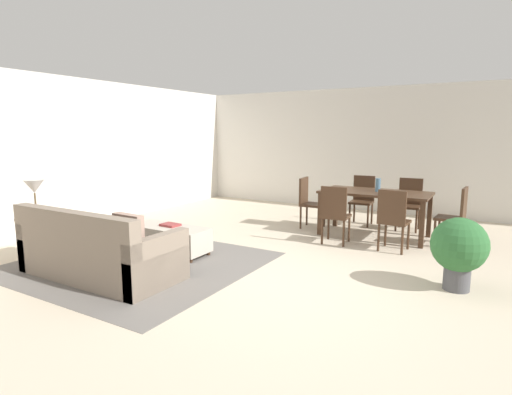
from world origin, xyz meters
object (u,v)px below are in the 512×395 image
at_px(ottoman_table, 170,238).
at_px(side_table, 38,227).
at_px(table_lamp, 34,188).
at_px(couch, 98,253).
at_px(dining_chair_near_left, 335,212).
at_px(book_on_ottoman, 170,225).
at_px(dining_chair_near_right, 393,217).
at_px(dining_chair_far_left, 363,197).
at_px(potted_plant, 459,248).
at_px(dining_chair_head_west, 308,199).
at_px(dining_chair_head_east, 456,213).
at_px(dining_table, 375,197).
at_px(vase_centerpiece, 378,185).
at_px(dining_chair_far_right, 409,201).

height_order(ottoman_table, side_table, side_table).
relative_size(ottoman_table, table_lamp, 2.28).
height_order(couch, side_table, couch).
xyz_separation_m(dining_chair_near_left, book_on_ottoman, (-1.90, -1.64, -0.11)).
relative_size(dining_chair_near_right, book_on_ottoman, 3.54).
relative_size(ottoman_table, book_on_ottoman, 4.60).
distance_m(side_table, dining_chair_far_left, 5.48).
xyz_separation_m(table_lamp, potted_plant, (5.10, 1.67, -0.50)).
bearing_deg(potted_plant, dining_chair_near_left, 148.62).
distance_m(side_table, potted_plant, 5.37).
distance_m(side_table, dining_chair_head_west, 4.40).
distance_m(dining_chair_near_left, dining_chair_head_east, 1.82).
bearing_deg(dining_table, side_table, -135.45).
xyz_separation_m(table_lamp, dining_chair_near_right, (4.15, 2.82, -0.47)).
relative_size(dining_chair_far_left, vase_centerpiece, 4.14).
height_order(dining_chair_head_east, potted_plant, dining_chair_head_east).
relative_size(couch, table_lamp, 3.83).
height_order(dining_table, dining_chair_head_east, dining_chair_head_east).
distance_m(ottoman_table, dining_chair_head_east, 4.32).
height_order(dining_chair_far_left, vase_centerpiece, vase_centerpiece).
xyz_separation_m(couch, dining_chair_head_west, (1.15, 3.71, 0.23)).
distance_m(table_lamp, dining_chair_far_right, 6.04).
bearing_deg(dining_chair_head_east, potted_plant, -84.42).
bearing_deg(dining_chair_far_right, dining_table, -117.20).
bearing_deg(dining_chair_head_east, dining_chair_near_right, -135.31).
distance_m(couch, dining_chair_head_east, 5.13).
bearing_deg(dining_chair_far_left, dining_chair_head_west, -134.59).
bearing_deg(potted_plant, book_on_ottoman, -171.98).
bearing_deg(couch, dining_chair_head_east, 45.35).
relative_size(dining_chair_near_right, dining_chair_head_west, 1.00).
bearing_deg(ottoman_table, dining_chair_far_right, 50.81).
bearing_deg(side_table, book_on_ottoman, 39.69).
bearing_deg(couch, vase_centerpiece, 56.90).
bearing_deg(book_on_ottoman, potted_plant, 8.02).
bearing_deg(table_lamp, book_on_ottoman, 39.69).
height_order(dining_chair_near_right, dining_chair_head_west, same).
relative_size(ottoman_table, dining_chair_far_right, 1.30).
distance_m(dining_chair_far_right, dining_chair_head_east, 1.18).
height_order(table_lamp, dining_chair_far_left, table_lamp).
bearing_deg(couch, dining_chair_far_right, 58.24).
distance_m(ottoman_table, dining_chair_far_right, 4.28).
relative_size(dining_chair_far_right, potted_plant, 1.13).
bearing_deg(vase_centerpiece, couch, -123.10).
distance_m(dining_chair_head_east, dining_chair_head_west, 2.45).
distance_m(ottoman_table, book_on_ottoman, 0.19).
relative_size(dining_chair_far_left, potted_plant, 1.13).
xyz_separation_m(dining_chair_far_right, book_on_ottoman, (-2.71, -3.28, -0.11)).
bearing_deg(dining_chair_near_left, couch, -124.67).
bearing_deg(dining_chair_head_east, vase_centerpiece, 178.29).
height_order(table_lamp, dining_chair_head_west, table_lamp).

